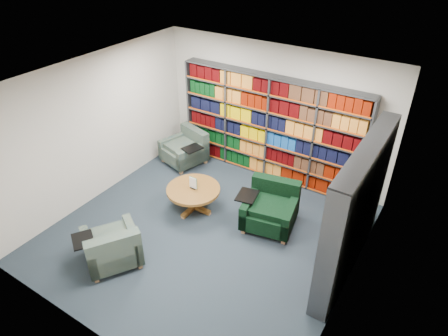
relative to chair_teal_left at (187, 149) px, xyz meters
The scene contains 7 objects.
room_shell 2.74m from the chair_teal_left, 45.34° to the right, with size 5.02×5.02×2.82m.
bookshelf_back 2.01m from the chair_teal_left, 17.34° to the left, with size 4.00×0.28×2.20m.
bookshelf_right 4.35m from the chair_teal_left, 16.14° to the right, with size 0.28×2.50×2.20m.
chair_teal_left is the anchor object (origin of this frame).
chair_green_right 2.77m from the chair_teal_left, 19.42° to the right, with size 1.14×1.04×0.81m.
chair_teal_front 3.35m from the chair_teal_left, 73.65° to the right, with size 1.16×1.16×0.76m.
coffee_table 1.79m from the chair_teal_left, 48.78° to the right, with size 1.02×1.02×0.71m.
Camera 1 is at (3.20, -4.41, 4.84)m, focal length 32.00 mm.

